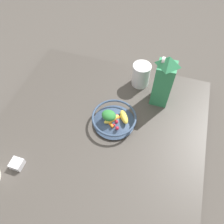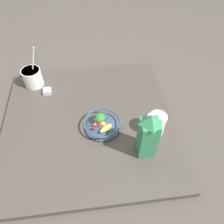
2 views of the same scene
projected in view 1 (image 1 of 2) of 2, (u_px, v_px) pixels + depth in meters
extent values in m
plane|color=#4C4742|center=(97.00, 137.00, 0.98)|extent=(6.00, 6.00, 0.00)
cube|color=#47423D|center=(97.00, 135.00, 0.96)|extent=(0.92, 0.92, 0.04)
cylinder|color=#384C6B|center=(114.00, 122.00, 0.97)|extent=(0.10, 0.10, 0.01)
cone|color=#384C6B|center=(114.00, 119.00, 0.95)|extent=(0.18, 0.18, 0.04)
torus|color=#384C6B|center=(114.00, 117.00, 0.94)|extent=(0.19, 0.19, 0.01)
ellipsoid|color=#EFD64C|center=(112.00, 119.00, 0.94)|extent=(0.07, 0.07, 0.03)
ellipsoid|color=#EFD64C|center=(124.00, 117.00, 0.94)|extent=(0.08, 0.06, 0.03)
cylinder|color=orange|center=(117.00, 119.00, 0.95)|extent=(0.04, 0.03, 0.01)
cylinder|color=orange|center=(110.00, 124.00, 0.93)|extent=(0.04, 0.04, 0.01)
sphere|color=red|center=(117.00, 128.00, 0.92)|extent=(0.02, 0.02, 0.02)
sphere|color=red|center=(106.00, 115.00, 0.96)|extent=(0.02, 0.02, 0.02)
sphere|color=red|center=(117.00, 116.00, 0.95)|extent=(0.01, 0.01, 0.01)
sphere|color=red|center=(112.00, 117.00, 0.95)|extent=(0.02, 0.02, 0.02)
sphere|color=red|center=(117.00, 122.00, 0.94)|extent=(0.02, 0.02, 0.02)
sphere|color=red|center=(114.00, 125.00, 0.93)|extent=(0.01, 0.01, 0.01)
ellipsoid|color=#2D7F38|center=(109.00, 115.00, 0.93)|extent=(0.06, 0.07, 0.03)
cube|color=#338C59|center=(163.00, 84.00, 0.97)|extent=(0.08, 0.08, 0.22)
pyramid|color=#338C59|center=(169.00, 61.00, 0.86)|extent=(0.08, 0.08, 0.04)
cylinder|color=white|center=(163.00, 60.00, 0.86)|extent=(0.03, 0.01, 0.03)
cylinder|color=white|center=(141.00, 75.00, 1.07)|extent=(0.09, 0.09, 0.12)
torus|color=white|center=(142.00, 66.00, 1.03)|extent=(0.09, 0.09, 0.01)
cube|color=silver|center=(17.00, 164.00, 0.85)|extent=(0.05, 0.05, 0.03)
cube|color=brown|center=(17.00, 164.00, 0.85)|extent=(0.04, 0.04, 0.02)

